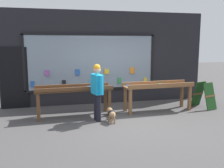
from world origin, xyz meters
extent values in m
plane|color=#474444|center=(0.00, 0.00, 0.00)|extent=(40.00, 40.00, 0.00)
cube|color=black|center=(0.00, 2.40, 1.69)|extent=(7.51, 0.20, 3.37)
cube|color=gray|center=(-0.60, 2.27, 1.54)|extent=(4.65, 0.03, 1.97)
cube|color=black|center=(-0.60, 2.27, 2.53)|extent=(4.73, 0.06, 0.08)
cube|color=black|center=(-0.60, 2.27, 0.56)|extent=(4.73, 0.06, 0.08)
cube|color=black|center=(-2.92, 2.27, 1.54)|extent=(0.08, 0.06, 1.97)
cube|color=black|center=(1.72, 2.27, 1.54)|extent=(0.08, 0.06, 1.97)
cube|color=#2659B2|center=(-2.67, 2.23, 0.83)|extent=(0.12, 0.03, 0.20)
cube|color=#994CA5|center=(-2.17, 2.23, 1.20)|extent=(0.15, 0.03, 0.20)
cube|color=black|center=(-1.60, 2.23, 0.83)|extent=(0.14, 0.03, 0.19)
cube|color=#2659B2|center=(-1.12, 2.23, 1.20)|extent=(0.15, 0.03, 0.21)
cube|color=#5999A5|center=(-0.62, 2.23, 0.83)|extent=(0.16, 0.03, 0.19)
cube|color=yellow|center=(-0.05, 2.23, 1.20)|extent=(0.17, 0.03, 0.18)
cube|color=#338C4C|center=(0.43, 2.23, 0.84)|extent=(0.13, 0.03, 0.24)
cube|color=orange|center=(0.93, 2.23, 1.21)|extent=(0.17, 0.03, 0.24)
cube|color=yellow|center=(1.46, 2.23, 0.82)|extent=(0.12, 0.03, 0.20)
cube|color=black|center=(-3.26, 2.27, 1.05)|extent=(0.90, 0.04, 2.10)
cube|color=brown|center=(-2.42, 0.55, 0.40)|extent=(0.09, 0.09, 0.81)
cube|color=brown|center=(-0.31, 0.64, 0.40)|extent=(0.09, 0.09, 0.81)
cube|color=brown|center=(-2.44, 1.05, 0.40)|extent=(0.09, 0.09, 0.81)
cube|color=brown|center=(-0.33, 1.14, 0.40)|extent=(0.09, 0.09, 0.81)
cube|color=brown|center=(-1.38, 0.84, 0.83)|extent=(2.33, 0.76, 0.04)
cube|color=brown|center=(-1.36, 0.54, 0.89)|extent=(2.31, 0.16, 0.12)
cube|color=brown|center=(-1.39, 1.14, 0.89)|extent=(2.31, 0.16, 0.12)
cube|color=#5999A5|center=(-2.36, 0.74, 0.86)|extent=(0.15, 0.20, 0.02)
cube|color=yellow|center=(-2.15, 0.68, 0.86)|extent=(0.17, 0.21, 0.02)
cube|color=#2659B2|center=(-1.89, 0.82, 0.87)|extent=(0.17, 0.23, 0.03)
cube|color=#5999A5|center=(-1.63, 0.68, 0.86)|extent=(0.14, 0.21, 0.02)
cube|color=black|center=(-1.35, 0.97, 0.87)|extent=(0.15, 0.20, 0.03)
cube|color=#2659B2|center=(-1.13, 0.92, 0.86)|extent=(0.19, 0.21, 0.02)
cube|color=#2659B2|center=(-0.88, 1.07, 0.86)|extent=(0.14, 0.22, 0.02)
cube|color=#338C4C|center=(-0.63, 0.74, 0.86)|extent=(0.17, 0.23, 0.03)
cube|color=orange|center=(-0.39, 0.87, 0.86)|extent=(0.15, 0.21, 0.02)
cube|color=brown|center=(0.33, 0.56, 0.41)|extent=(0.09, 0.09, 0.81)
cube|color=brown|center=(2.44, 0.65, 0.41)|extent=(0.09, 0.09, 0.81)
cube|color=brown|center=(0.31, 1.04, 0.41)|extent=(0.09, 0.09, 0.81)
cube|color=brown|center=(2.42, 1.13, 0.41)|extent=(0.09, 0.09, 0.81)
cube|color=brown|center=(1.38, 0.84, 0.83)|extent=(2.33, 0.74, 0.04)
cube|color=brown|center=(1.39, 0.55, 0.89)|extent=(2.31, 0.16, 0.12)
cube|color=brown|center=(1.36, 1.13, 0.89)|extent=(2.31, 0.16, 0.12)
cube|color=#2659B2|center=(0.40, 0.92, 0.86)|extent=(0.19, 0.25, 0.02)
cube|color=red|center=(0.77, 0.71, 0.87)|extent=(0.15, 0.19, 0.03)
cube|color=red|center=(1.16, 0.76, 0.86)|extent=(0.13, 0.22, 0.02)
cube|color=#338C4C|center=(1.55, 1.00, 0.86)|extent=(0.16, 0.20, 0.02)
cube|color=orange|center=(1.93, 1.00, 0.86)|extent=(0.15, 0.21, 0.02)
cube|color=#994CA5|center=(2.38, 0.95, 0.87)|extent=(0.17, 0.21, 0.02)
cylinder|color=black|center=(-0.75, 0.14, 0.39)|extent=(0.14, 0.14, 0.79)
cylinder|color=black|center=(-0.78, 0.29, 0.39)|extent=(0.14, 0.14, 0.79)
cube|color=#19A5E0|center=(-0.77, 0.21, 1.07)|extent=(0.31, 0.48, 0.56)
cylinder|color=#19A5E0|center=(-0.71, -0.06, 1.08)|extent=(0.09, 0.09, 0.53)
cylinder|color=#19A5E0|center=(-0.83, 0.49, 1.08)|extent=(0.09, 0.09, 0.53)
sphere|color=tan|center=(-0.77, 0.21, 1.47)|extent=(0.21, 0.21, 0.21)
sphere|color=orange|center=(-0.77, 0.21, 1.53)|extent=(0.20, 0.20, 0.20)
ellipsoid|color=#99724C|center=(-0.41, -0.06, 0.24)|extent=(0.21, 0.40, 0.20)
ellipsoid|color=black|center=(-0.41, -0.06, 0.25)|extent=(0.22, 0.24, 0.21)
sphere|color=#99724C|center=(-0.41, 0.18, 0.28)|extent=(0.18, 0.18, 0.18)
cylinder|color=#99724C|center=(-0.40, -0.29, 0.27)|extent=(0.03, 0.09, 0.12)
cylinder|color=#99724C|center=(-0.36, 0.06, 0.07)|extent=(0.04, 0.04, 0.14)
cylinder|color=#99724C|center=(-0.46, 0.06, 0.07)|extent=(0.04, 0.04, 0.14)
cylinder|color=#99724C|center=(-0.35, -0.18, 0.07)|extent=(0.04, 0.04, 0.14)
cylinder|color=#99724C|center=(-0.46, -0.18, 0.07)|extent=(0.04, 0.04, 0.14)
cube|color=#193F19|center=(3.14, 0.56, 0.46)|extent=(0.51, 0.39, 0.89)
cube|color=brown|center=(3.14, 0.56, 0.46)|extent=(0.49, 0.19, 0.07)
cube|color=#193F19|center=(3.00, 1.04, 0.46)|extent=(0.51, 0.39, 0.89)
cube|color=brown|center=(3.00, 1.04, 0.46)|extent=(0.49, 0.19, 0.07)
camera|label=1|loc=(-1.98, -6.66, 2.19)|focal=40.00mm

